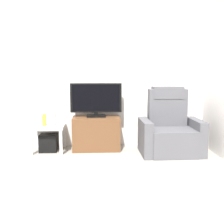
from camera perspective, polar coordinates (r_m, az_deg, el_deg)
name	(u,v)px	position (r m, az deg, el deg)	size (l,w,h in m)	color
ground_plane	(103,165)	(4.05, -1.91, -10.89)	(6.40, 6.40, 0.00)	#9E998E
wall_back	(101,73)	(4.96, -2.30, 7.90)	(6.40, 0.06, 2.60)	silver
tv_stand	(96,133)	(4.79, -3.24, -4.37)	(0.80, 0.44, 0.57)	brown
television	(96,99)	(4.71, -3.30, 2.62)	(0.87, 0.20, 0.57)	black
recliner_armchair	(170,130)	(4.68, 11.75, -3.70)	(0.98, 0.78, 1.08)	#515156
side_table	(48,129)	(4.79, -12.94, -3.51)	(0.54, 0.54, 0.44)	white
subwoofer_box	(49,143)	(4.84, -12.85, -6.13)	(0.29, 0.29, 0.29)	black
book_leftmost	(42,121)	(4.76, -14.22, -1.70)	(0.04, 0.12, 0.18)	white
book_middle	(44,120)	(4.75, -13.67, -1.57)	(0.04, 0.12, 0.20)	gold
game_console	(53,119)	(4.75, -11.92, -1.33)	(0.07, 0.20, 0.23)	white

